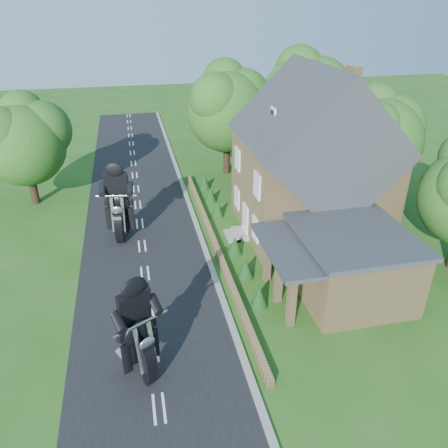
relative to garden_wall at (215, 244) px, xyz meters
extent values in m
plane|color=#224F16|center=(-4.30, -5.00, -0.20)|extent=(120.00, 120.00, 0.00)
cube|color=black|center=(-4.30, -5.00, -0.19)|extent=(7.00, 80.00, 0.02)
cube|color=gray|center=(-0.65, -5.00, -0.14)|extent=(0.30, 80.00, 0.12)
cube|color=#9A7B4E|center=(0.00, 0.00, 0.00)|extent=(0.30, 22.00, 0.40)
cube|color=#9A7B4E|center=(6.20, 1.00, 2.80)|extent=(8.00, 8.00, 6.00)
cube|color=#2B2E33|center=(6.20, 1.00, 5.80)|extent=(8.48, 8.64, 8.48)
cube|color=#9A7B4E|center=(8.20, 1.00, 9.00)|extent=(0.60, 0.90, 1.60)
cube|color=white|center=(3.60, 1.00, 7.30)|extent=(0.12, 0.80, 0.90)
cube|color=black|center=(3.54, 1.00, 7.30)|extent=(0.04, 0.55, 0.65)
cube|color=white|center=(2.14, 1.00, 0.85)|extent=(0.10, 1.10, 2.10)
cube|color=gray|center=(1.80, 1.00, -0.05)|extent=(0.80, 1.60, 0.30)
cube|color=gray|center=(1.30, 1.00, -0.12)|extent=(0.80, 1.60, 0.15)
cube|color=white|center=(2.14, -1.20, 1.40)|extent=(0.10, 1.10, 1.40)
cube|color=black|center=(2.12, -1.20, 1.40)|extent=(0.04, 0.92, 1.22)
cube|color=white|center=(2.14, 3.20, 1.40)|extent=(0.10, 1.10, 1.40)
cube|color=black|center=(2.12, 3.20, 1.40)|extent=(0.04, 0.92, 1.22)
cube|color=white|center=(2.14, -1.20, 4.10)|extent=(0.10, 1.10, 1.40)
cube|color=black|center=(2.12, -1.20, 4.10)|extent=(0.04, 0.92, 1.22)
cube|color=white|center=(2.14, 3.20, 4.10)|extent=(0.10, 1.10, 1.40)
cube|color=black|center=(2.12, 3.20, 4.10)|extent=(0.04, 0.92, 1.22)
cube|color=#9A7B4E|center=(5.70, -5.80, 1.40)|extent=(5.00, 5.60, 3.20)
cube|color=#2B2E33|center=(5.70, -5.80, 3.12)|extent=(5.30, 5.94, 0.24)
cube|color=#2B2E33|center=(2.60, -5.80, 2.75)|extent=(2.60, 5.32, 0.22)
cube|color=#9A7B4E|center=(2.00, -7.60, 1.20)|extent=(0.35, 0.35, 2.80)
cube|color=#9A7B4E|center=(2.00, -5.80, 1.20)|extent=(0.35, 0.35, 2.80)
cube|color=#9A7B4E|center=(2.00, -4.00, 1.20)|extent=(0.35, 0.35, 2.80)
cylinder|color=black|center=(12.20, 3.50, 1.30)|extent=(0.56, 0.56, 3.00)
sphere|color=#214E16|center=(12.20, 3.50, 4.45)|extent=(6.00, 6.00, 6.00)
sphere|color=#214E16|center=(13.55, 4.10, 5.35)|extent=(4.32, 4.32, 4.32)
sphere|color=#214E16|center=(11.15, 2.60, 5.65)|extent=(3.72, 3.72, 3.72)
sphere|color=#214E16|center=(12.30, 4.70, 6.55)|extent=(3.30, 3.30, 3.30)
cylinder|color=black|center=(9.70, 11.00, 1.60)|extent=(0.56, 0.56, 3.60)
sphere|color=#214E16|center=(9.70, 11.00, 5.38)|extent=(7.20, 7.20, 7.20)
sphere|color=#214E16|center=(11.32, 11.72, 6.46)|extent=(5.18, 5.18, 5.18)
sphere|color=#214E16|center=(8.44, 9.92, 6.82)|extent=(4.46, 4.46, 4.46)
sphere|color=#214E16|center=(9.80, 12.44, 7.90)|extent=(3.96, 3.96, 3.96)
cylinder|color=black|center=(3.70, 12.00, 1.50)|extent=(0.56, 0.56, 3.40)
sphere|color=#214E16|center=(3.70, 12.00, 4.96)|extent=(6.40, 6.40, 6.40)
sphere|color=#214E16|center=(5.14, 12.64, 5.92)|extent=(4.61, 4.61, 4.61)
sphere|color=#214E16|center=(2.58, 11.04, 6.24)|extent=(3.97, 3.97, 3.97)
sphere|color=#214E16|center=(3.80, 13.28, 7.20)|extent=(3.52, 3.52, 3.52)
cylinder|color=black|center=(-11.30, 9.00, 1.20)|extent=(0.56, 0.56, 2.80)
sphere|color=#214E16|center=(-11.30, 9.00, 4.14)|extent=(5.60, 5.60, 5.60)
sphere|color=#214E16|center=(-10.04, 9.56, 4.98)|extent=(4.03, 4.03, 4.03)
sphere|color=#214E16|center=(-12.28, 8.16, 5.26)|extent=(3.47, 3.47, 3.47)
sphere|color=#214E16|center=(-11.20, 10.12, 6.10)|extent=(3.08, 3.08, 3.08)
cone|color=#103412|center=(1.00, -6.00, 0.35)|extent=(0.90, 0.90, 1.10)
cone|color=#103412|center=(1.00, -3.50, 0.35)|extent=(0.90, 0.90, 1.10)
cone|color=#103412|center=(1.00, -1.00, 0.35)|extent=(0.90, 0.90, 1.10)
cone|color=#103412|center=(1.00, 4.00, 0.35)|extent=(0.90, 0.90, 1.10)
cone|color=#103412|center=(1.00, 6.50, 0.35)|extent=(0.90, 0.90, 1.10)
cone|color=#103412|center=(1.00, 9.00, 0.35)|extent=(0.90, 0.90, 1.10)
camera|label=1|loc=(-4.33, -22.28, 13.28)|focal=35.00mm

